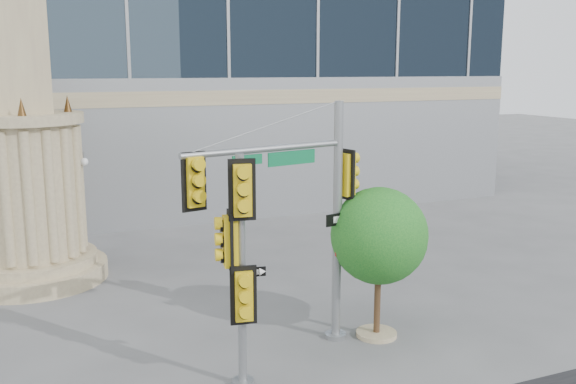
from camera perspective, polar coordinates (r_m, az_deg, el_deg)
name	(u,v)px	position (r m, az deg, el deg)	size (l,w,h in m)	color
ground	(345,368)	(14.47, 5.09, -15.30)	(120.00, 120.00, 0.00)	#545456
monument	(20,99)	(20.42, -22.71, 7.67)	(4.40, 4.40, 16.60)	#9B8669
main_signal_pole	(302,200)	(14.21, 1.28, -0.73)	(4.34, 1.32, 5.67)	slate
secondary_signal_pole	(239,255)	(12.60, -4.35, -5.57)	(0.83, 0.70, 4.79)	slate
street_tree	(380,239)	(15.33, 8.20, -4.20)	(2.35, 2.30, 3.66)	#9B8669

